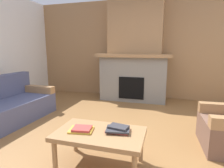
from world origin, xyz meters
TOP-DOWN VIEW (x-y plane):
  - ground at (0.00, 0.00)m, footprint 9.00×9.00m
  - wall_back_wood_panel at (0.00, 3.00)m, footprint 6.00×0.12m
  - fireplace at (0.00, 2.62)m, footprint 1.90×0.82m
  - couch at (-2.01, 0.27)m, footprint 0.91×1.83m
  - coffee_table at (0.15, -0.48)m, footprint 1.00×0.60m
  - book_stack_near_edge at (-0.06, -0.52)m, footprint 0.30×0.25m
  - book_stack_center at (0.34, -0.41)m, footprint 0.29×0.24m

SIDE VIEW (x-z plane):
  - ground at x=0.00m, z-range 0.00..0.00m
  - couch at x=-2.01m, z-range -0.14..0.71m
  - coffee_table at x=0.15m, z-range 0.16..0.59m
  - book_stack_near_edge at x=-0.06m, z-range 0.43..0.47m
  - book_stack_center at x=0.34m, z-range 0.43..0.49m
  - fireplace at x=0.00m, z-range -0.19..2.51m
  - wall_back_wood_panel at x=0.00m, z-range 0.00..2.70m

